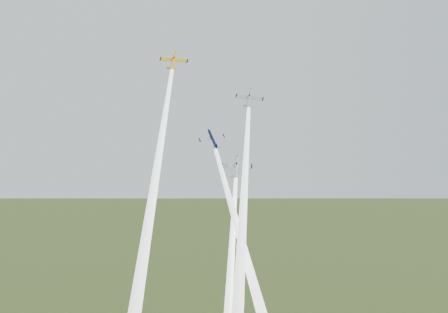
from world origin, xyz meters
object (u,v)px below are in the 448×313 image
(plane_silver_low, at_px, (237,167))
(plane_silver_right, at_px, (249,98))
(plane_navy, at_px, (213,139))
(plane_yellow, at_px, (173,61))

(plane_silver_low, bearing_deg, plane_silver_right, 73.14)
(plane_navy, relative_size, plane_silver_right, 0.94)
(plane_yellow, xyz_separation_m, plane_silver_right, (19.34, 1.13, -9.02))
(plane_yellow, bearing_deg, plane_navy, -3.63)
(plane_navy, xyz_separation_m, plane_silver_low, (5.44, -3.57, -6.86))
(plane_navy, distance_m, plane_silver_low, 9.45)
(plane_silver_right, bearing_deg, plane_navy, -143.89)
(plane_yellow, distance_m, plane_silver_low, 30.94)
(plane_navy, height_order, plane_silver_low, plane_navy)
(plane_yellow, height_order, plane_silver_low, plane_yellow)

